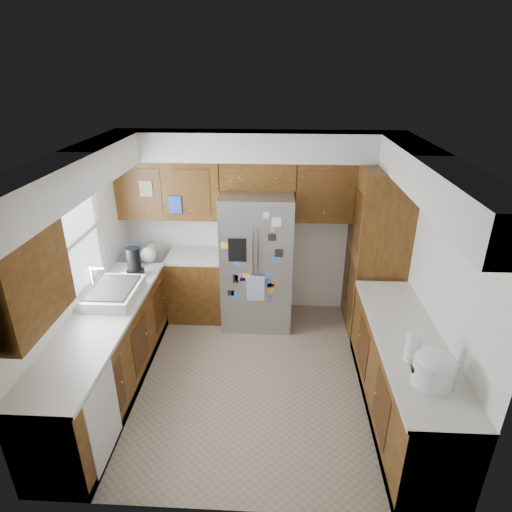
{
  "coord_description": "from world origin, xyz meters",
  "views": [
    {
      "loc": [
        0.25,
        -3.85,
        3.23
      ],
      "look_at": [
        0.03,
        0.35,
        1.34
      ],
      "focal_mm": 30.0,
      "sensor_mm": 36.0,
      "label": 1
    }
  ],
  "objects_px": {
    "rice_cooker": "(434,368)",
    "paper_towel": "(413,347)",
    "pantry": "(376,252)",
    "fridge": "(257,260)"
  },
  "relations": [
    {
      "from": "pantry",
      "to": "rice_cooker",
      "type": "height_order",
      "value": "pantry"
    },
    {
      "from": "fridge",
      "to": "rice_cooker",
      "type": "height_order",
      "value": "fridge"
    },
    {
      "from": "rice_cooker",
      "to": "paper_towel",
      "type": "xyz_separation_m",
      "value": [
        -0.08,
        0.28,
        -0.01
      ]
    },
    {
      "from": "pantry",
      "to": "fridge",
      "type": "distance_m",
      "value": 1.51
    },
    {
      "from": "fridge",
      "to": "rice_cooker",
      "type": "distance_m",
      "value": 2.75
    },
    {
      "from": "pantry",
      "to": "rice_cooker",
      "type": "distance_m",
      "value": 2.24
    },
    {
      "from": "pantry",
      "to": "paper_towel",
      "type": "xyz_separation_m",
      "value": [
        -0.08,
        -1.96,
        -0.02
      ]
    },
    {
      "from": "fridge",
      "to": "pantry",
      "type": "bearing_deg",
      "value": -2.06
    },
    {
      "from": "pantry",
      "to": "fridge",
      "type": "height_order",
      "value": "pantry"
    },
    {
      "from": "pantry",
      "to": "rice_cooker",
      "type": "relative_size",
      "value": 6.44
    }
  ]
}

